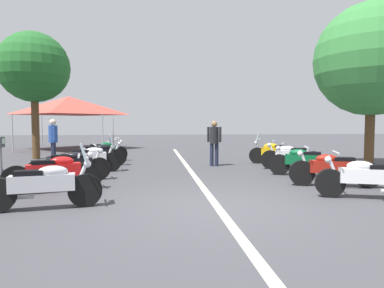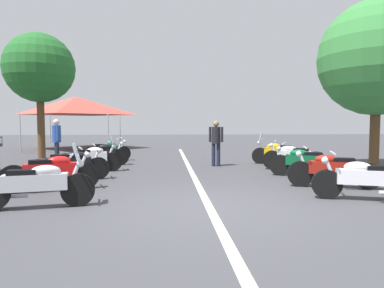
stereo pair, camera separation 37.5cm
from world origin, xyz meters
TOP-DOWN VIEW (x-y plane):
  - ground_plane at (0.00, 0.00)m, footprint 80.00×80.00m
  - lane_centre_stripe at (4.76, 0.00)m, footprint 18.40×0.16m
  - motorcycle_left_row_0 at (0.12, 3.18)m, footprint 0.71×2.09m
  - motorcycle_left_row_1 at (1.72, 3.46)m, footprint 0.97×2.10m
  - motorcycle_left_row_2 at (3.14, 3.45)m, footprint 0.86×2.13m
  - motorcycle_left_row_3 at (4.77, 3.26)m, footprint 0.75×2.06m
  - motorcycle_left_row_4 at (6.35, 3.22)m, footprint 0.83×2.03m
  - motorcycle_left_row_5 at (7.81, 3.30)m, footprint 0.98×2.00m
  - motorcycle_right_row_0 at (0.27, -3.24)m, footprint 0.96×2.06m
  - motorcycle_right_row_1 at (1.63, -3.25)m, footprint 0.94×2.12m
  - motorcycle_right_row_2 at (3.30, -3.24)m, footprint 1.13×1.90m
  - motorcycle_right_row_3 at (4.69, -3.44)m, footprint 1.00×1.95m
  - motorcycle_right_row_4 at (6.28, -3.45)m, footprint 1.02×1.92m
  - traffic_cone_1 at (6.37, -4.36)m, footprint 0.36×0.36m
  - bystander_0 at (6.74, 4.94)m, footprint 0.48×0.32m
  - bystander_1 at (5.94, -1.01)m, footprint 0.32×0.51m
  - roadside_tree_0 at (4.80, -6.34)m, footprint 3.90×3.90m
  - roadside_tree_2 at (9.24, 6.40)m, footprint 3.04×3.04m
  - event_tent at (14.83, 6.34)m, footprint 5.20×5.20m

SIDE VIEW (x-z plane):
  - ground_plane at x=0.00m, z-range 0.00..0.00m
  - lane_centre_stripe at x=4.76m, z-range 0.00..0.01m
  - traffic_cone_1 at x=6.37m, z-range -0.02..0.60m
  - motorcycle_left_row_5 at x=7.81m, z-range -0.04..0.94m
  - motorcycle_right_row_0 at x=0.27m, z-range -0.04..0.94m
  - motorcycle_left_row_2 at x=3.14m, z-range -0.04..0.95m
  - motorcycle_left_row_4 at x=6.35m, z-range -0.04..0.95m
  - motorcycle_right_row_2 at x=3.30m, z-range -0.04..0.95m
  - motorcycle_right_row_1 at x=1.63m, z-range -0.04..0.96m
  - motorcycle_right_row_3 at x=4.69m, z-range -0.04..0.96m
  - motorcycle_left_row_1 at x=1.72m, z-range -0.04..0.96m
  - motorcycle_right_row_4 at x=6.28m, z-range -0.14..1.06m
  - motorcycle_left_row_3 at x=4.77m, z-range -0.14..1.07m
  - motorcycle_left_row_0 at x=0.12m, z-range -0.14..1.07m
  - bystander_1 at x=5.94m, z-range 0.14..1.81m
  - bystander_0 at x=6.74m, z-range 0.15..1.88m
  - event_tent at x=14.83m, z-range 1.05..4.25m
  - roadside_tree_0 at x=4.80m, z-range 0.91..6.66m
  - roadside_tree_2 at x=9.24m, z-range 1.22..6.77m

